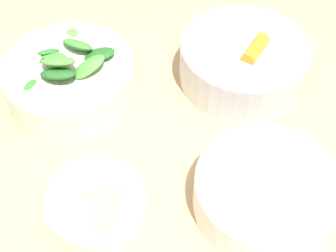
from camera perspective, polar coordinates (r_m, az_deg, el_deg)
The scene contains 5 objects.
dining_table at distance 0.80m, azimuth -2.50°, elevation -3.09°, with size 0.99×0.85×0.77m.
bowl_carrots at distance 0.71m, azimuth 9.18°, elevation 7.92°, with size 0.19×0.19×0.08m.
bowl_greens at distance 0.70m, azimuth -11.89°, elevation 5.94°, with size 0.19×0.19×0.09m.
bowl_beans_hotdog at distance 0.58m, azimuth 11.84°, elevation -7.96°, with size 0.18×0.18×0.06m.
bowl_cookies at distance 0.58m, azimuth -8.78°, elevation -9.28°, with size 0.12×0.12×0.04m.
Camera 1 is at (0.47, 0.05, 1.28)m, focal length 50.00 mm.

